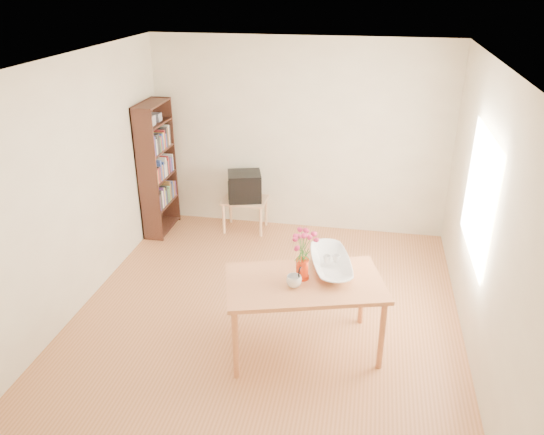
% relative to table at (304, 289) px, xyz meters
% --- Properties ---
extents(room, '(4.50, 4.50, 4.50)m').
position_rel_table_xyz_m(room, '(-0.42, 0.47, 0.63)').
color(room, '#AA663C').
rests_on(room, ground).
extents(table, '(1.60, 1.18, 0.75)m').
position_rel_table_xyz_m(table, '(0.00, 0.00, 0.00)').
color(table, '#C06F41').
rests_on(table, ground).
extents(tv_stand, '(0.60, 0.45, 0.46)m').
position_rel_table_xyz_m(tv_stand, '(-1.15, 2.44, -0.28)').
color(tv_stand, tan).
rests_on(tv_stand, ground).
extents(bookshelf, '(0.28, 0.70, 1.80)m').
position_rel_table_xyz_m(bookshelf, '(-2.30, 2.22, 0.17)').
color(bookshelf, black).
rests_on(bookshelf, ground).
extents(pitcher, '(0.13, 0.21, 0.20)m').
position_rel_table_xyz_m(pitcher, '(-0.03, 0.05, 0.17)').
color(pitcher, red).
rests_on(pitcher, table).
extents(flowers, '(0.22, 0.22, 0.32)m').
position_rel_table_xyz_m(flowers, '(-0.03, 0.05, 0.43)').
color(flowers, '#F73A7A').
rests_on(flowers, pitcher).
extents(mug, '(0.17, 0.17, 0.11)m').
position_rel_table_xyz_m(mug, '(-0.08, -0.11, 0.13)').
color(mug, white).
rests_on(mug, table).
extents(bowl, '(0.65, 0.65, 0.51)m').
position_rel_table_xyz_m(bowl, '(0.21, 0.31, 0.33)').
color(bowl, white).
rests_on(bowl, table).
extents(teacup_a, '(0.07, 0.07, 0.06)m').
position_rel_table_xyz_m(teacup_a, '(0.17, 0.31, 0.28)').
color(teacup_a, white).
rests_on(teacup_a, bowl).
extents(teacup_b, '(0.07, 0.07, 0.06)m').
position_rel_table_xyz_m(teacup_b, '(0.25, 0.33, 0.28)').
color(teacup_b, white).
rests_on(teacup_b, bowl).
extents(television, '(0.54, 0.52, 0.38)m').
position_rel_table_xyz_m(television, '(-1.15, 2.45, -0.01)').
color(television, black).
rests_on(television, tv_stand).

